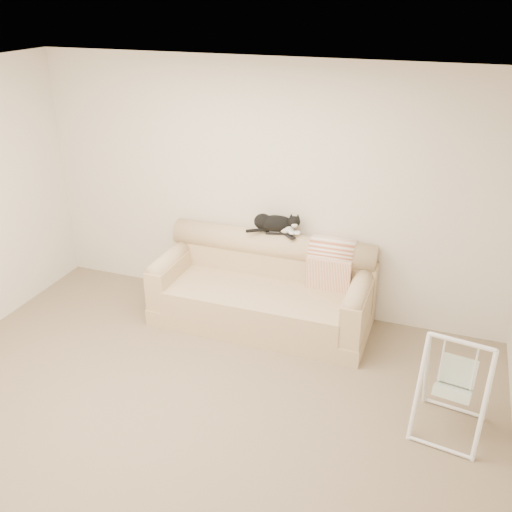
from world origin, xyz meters
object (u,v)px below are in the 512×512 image
Objects in this scene: remote_a at (275,232)px; remote_b at (289,236)px; sofa at (264,290)px; tuxedo_cat at (276,223)px; baby_swing at (454,386)px.

remote_a reaches higher than remote_b.
sofa is 0.70m from tuxedo_cat.
remote_a is at bearing 80.82° from sofa.
sofa is 2.18m from baby_swing.
baby_swing is (1.71, -1.25, -0.49)m from remote_b.
tuxedo_cat is at bearing 164.92° from remote_b.
remote_b is (0.16, -0.02, -0.00)m from remote_a.
sofa is at bearing -99.18° from remote_a.
tuxedo_cat is (0.04, 0.24, 0.65)m from sofa.
sofa is at bearing -135.24° from remote_b.
sofa is at bearing 151.00° from baby_swing.
sofa is 13.73× the size of remote_b.
sofa is 3.98× the size of tuxedo_cat.
baby_swing is at bearing -29.00° from sofa.
tuxedo_cat is at bearing 80.60° from sofa.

